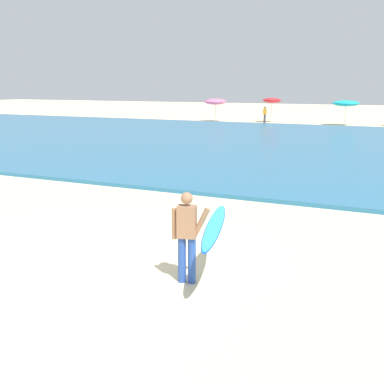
# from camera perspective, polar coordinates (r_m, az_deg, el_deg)

# --- Properties ---
(ground_plane) EXTENTS (160.00, 160.00, 0.00)m
(ground_plane) POSITION_cam_1_polar(r_m,az_deg,el_deg) (10.36, -12.15, -7.47)
(ground_plane) COLOR beige
(sea) EXTENTS (120.00, 28.00, 0.14)m
(sea) POSITION_cam_1_polar(r_m,az_deg,el_deg) (28.45, 11.93, 5.81)
(sea) COLOR teal
(sea) RESTS_ON ground
(surfer_with_board) EXTENTS (1.17, 2.34, 1.73)m
(surfer_with_board) POSITION_cam_1_polar(r_m,az_deg,el_deg) (8.35, 0.86, -4.81)
(surfer_with_board) COLOR #284CA3
(surfer_with_board) RESTS_ON ground
(beach_umbrella_0) EXTENTS (2.11, 2.12, 2.25)m
(beach_umbrella_0) POSITION_cam_1_polar(r_m,az_deg,el_deg) (45.83, 2.93, 11.14)
(beach_umbrella_0) COLOR beige
(beach_umbrella_0) RESTS_ON ground
(beach_umbrella_1) EXTENTS (1.73, 1.76, 2.41)m
(beach_umbrella_1) POSITION_cam_1_polar(r_m,az_deg,el_deg) (45.59, 9.89, 11.15)
(beach_umbrella_1) COLOR beige
(beach_umbrella_1) RESTS_ON ground
(beach_umbrella_2) EXTENTS (2.29, 2.30, 2.24)m
(beach_umbrella_2) POSITION_cam_1_polar(r_m,az_deg,el_deg) (43.50, 18.57, 10.40)
(beach_umbrella_2) COLOR beige
(beach_umbrella_2) RESTS_ON ground
(beachgoer_near_row_left) EXTENTS (0.32, 0.20, 1.58)m
(beachgoer_near_row_left) POSITION_cam_1_polar(r_m,az_deg,el_deg) (44.41, 9.03, 9.51)
(beachgoer_near_row_left) COLOR #383842
(beachgoer_near_row_left) RESTS_ON ground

